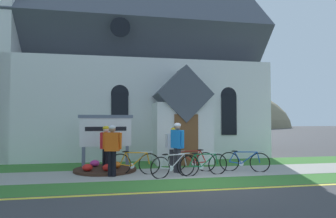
{
  "coord_description": "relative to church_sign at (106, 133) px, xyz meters",
  "views": [
    {
      "loc": [
        -2.66,
        -8.36,
        1.86
      ],
      "look_at": [
        -0.45,
        3.47,
        2.32
      ],
      "focal_mm": 31.42,
      "sensor_mm": 36.0,
      "label": 1
    }
  ],
  "objects": [
    {
      "name": "ground",
      "position": [
        2.93,
        0.81,
        -1.37
      ],
      "size": [
        140.0,
        140.0,
        0.0
      ],
      "primitive_type": "plane",
      "color": "#3D3D3F"
    },
    {
      "name": "sidewalk_slab",
      "position": [
        0.56,
        -1.38,
        -1.37
      ],
      "size": [
        32.0,
        2.09,
        0.01
      ],
      "primitive_type": "cube",
      "color": "#99968E",
      "rests_on": "ground"
    },
    {
      "name": "grass_verge",
      "position": [
        0.56,
        -3.14,
        -1.37
      ],
      "size": [
        32.0,
        1.45,
        0.01
      ],
      "primitive_type": "cube",
      "color": "#38722D",
      "rests_on": "ground"
    },
    {
      "name": "church_lawn",
      "position": [
        0.56,
        0.73,
        -1.37
      ],
      "size": [
        24.0,
        2.12,
        0.01
      ],
      "primitive_type": "cube",
      "color": "#38722D",
      "rests_on": "ground"
    },
    {
      "name": "curb_paint_stripe",
      "position": [
        0.56,
        -4.02,
        -1.37
      ],
      "size": [
        28.0,
        0.16,
        0.01
      ],
      "primitive_type": "cube",
      "color": "yellow",
      "rests_on": "ground"
    },
    {
      "name": "church_building",
      "position": [
        0.06,
        5.53,
        3.22
      ],
      "size": [
        15.3,
        9.86,
        13.24
      ],
      "color": "white",
      "rests_on": "ground"
    },
    {
      "name": "church_sign",
      "position": [
        0.0,
        0.0,
        0.0
      ],
      "size": [
        2.07,
        0.28,
        2.06
      ],
      "color": "slate",
      "rests_on": "ground"
    },
    {
      "name": "flower_bed",
      "position": [
        -0.02,
        -0.55,
        -1.28
      ],
      "size": [
        2.26,
        2.26,
        0.34
      ],
      "color": "#382319",
      "rests_on": "ground"
    },
    {
      "name": "bicycle_white",
      "position": [
        2.21,
        -2.1,
        -1.0
      ],
      "size": [
        1.61,
        0.63,
        0.8
      ],
      "color": "black",
      "rests_on": "ground"
    },
    {
      "name": "bicycle_blue",
      "position": [
        4.95,
        -1.54,
        -1.0
      ],
      "size": [
        1.66,
        0.72,
        0.77
      ],
      "color": "black",
      "rests_on": "ground"
    },
    {
      "name": "bicycle_orange",
      "position": [
        1.0,
        -1.43,
        -0.99
      ],
      "size": [
        1.73,
        0.19,
        0.83
      ],
      "color": "black",
      "rests_on": "ground"
    },
    {
      "name": "bicycle_yellow",
      "position": [
        3.11,
        -1.05,
        -1.0
      ],
      "size": [
        1.65,
        0.71,
        0.81
      ],
      "color": "black",
      "rests_on": "ground"
    },
    {
      "name": "bicycle_green",
      "position": [
        3.28,
        -1.98,
        -1.0
      ],
      "size": [
        1.76,
        0.31,
        0.79
      ],
      "color": "black",
      "rests_on": "ground"
    },
    {
      "name": "cyclist_in_green_jersey",
      "position": [
        2.48,
        -0.88,
        -0.46
      ],
      "size": [
        0.6,
        0.38,
        1.58
      ],
      "color": "#2D2D33",
      "rests_on": "ground"
    },
    {
      "name": "cyclist_in_white_jersey",
      "position": [
        2.5,
        -1.4,
        -0.32
      ],
      "size": [
        0.42,
        0.72,
        1.76
      ],
      "color": "#2D2D33",
      "rests_on": "ground"
    },
    {
      "name": "cyclist_in_blue_jersey",
      "position": [
        0.02,
        -0.7,
        -0.41
      ],
      "size": [
        0.44,
        0.68,
        1.65
      ],
      "color": "black",
      "rests_on": "ground"
    },
    {
      "name": "cyclist_in_yellow_jersey",
      "position": [
        0.24,
        -1.68,
        -0.37
      ],
      "size": [
        0.62,
        0.4,
        1.7
      ],
      "color": "black",
      "rests_on": "ground"
    },
    {
      "name": "roadside_conifer",
      "position": [
        7.28,
        7.01,
        2.6
      ],
      "size": [
        4.34,
        4.34,
        6.19
      ],
      "color": "#3D2D1E",
      "rests_on": "ground"
    },
    {
      "name": "distant_hill",
      "position": [
        3.08,
        59.79,
        -1.37
      ],
      "size": [
        84.41,
        41.13,
        27.69
      ],
      "primitive_type": "ellipsoid",
      "color": "#847A5B",
      "rests_on": "ground"
    }
  ]
}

